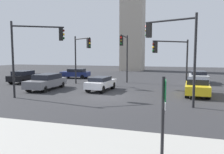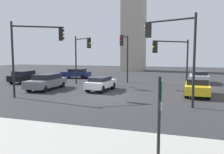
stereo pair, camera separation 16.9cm
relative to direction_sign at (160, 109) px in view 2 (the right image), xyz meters
The scene contains 14 objects.
ground_plane 11.30m from the direction_sign, 118.04° to the left, with size 91.86×91.86×0.00m, color #2D2D30.
sidewalk_corner 5.51m from the direction_sign, behind, with size 33.07×4.01×0.15m, color #A8A59E.
direction_sign is the anchor object (origin of this frame).
traffic_light_0 14.97m from the direction_sign, 91.50° to the left, with size 3.14×2.83×4.76m.
traffic_light_1 18.53m from the direction_sign, 107.32° to the left, with size 0.46×3.90×5.56m.
traffic_light_2 13.58m from the direction_sign, 140.77° to the left, with size 3.46×2.18×5.85m.
traffic_light_3 18.74m from the direction_sign, 121.88° to the left, with size 2.71×2.07×5.39m.
traffic_light_4 9.03m from the direction_sign, 90.87° to the left, with size 3.40×1.54×5.89m.
car_0 23.34m from the direction_sign, 137.75° to the left, with size 1.98×4.36×1.42m.
car_1 14.35m from the direction_sign, 117.20° to the left, with size 1.88×4.03×1.29m.
car_2 12.87m from the direction_sign, 81.80° to the left, with size 2.00×4.26×1.40m.
car_3 21.57m from the direction_sign, 83.23° to the left, with size 1.95×4.49×1.38m.
car_4 25.84m from the direction_sign, 121.79° to the left, with size 4.07×2.07×1.33m.
car_5 16.87m from the direction_sign, 134.64° to the left, with size 2.01×4.78×1.47m.
Camera 2 is at (5.84, -16.61, 3.37)m, focal length 36.21 mm.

